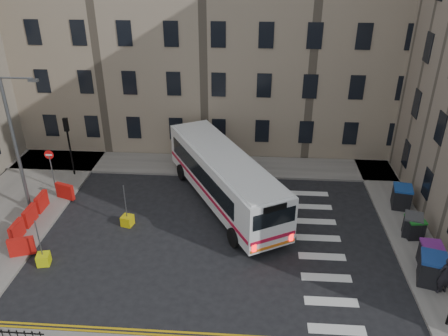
# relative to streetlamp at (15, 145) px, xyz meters

# --- Properties ---
(ground) EXTENTS (120.00, 120.00, 0.00)m
(ground) POSITION_rel_streetlamp_xyz_m (13.00, -2.00, -4.34)
(ground) COLOR black
(ground) RESTS_ON ground
(pavement_north) EXTENTS (36.00, 3.20, 0.15)m
(pavement_north) POSITION_rel_streetlamp_xyz_m (7.00, 6.60, -4.26)
(pavement_north) COLOR slate
(pavement_north) RESTS_ON ground
(pavement_east) EXTENTS (2.40, 26.00, 0.15)m
(pavement_east) POSITION_rel_streetlamp_xyz_m (22.00, 2.00, -4.26)
(pavement_east) COLOR slate
(pavement_east) RESTS_ON ground
(pavement_west) EXTENTS (6.00, 22.00, 0.15)m
(pavement_west) POSITION_rel_streetlamp_xyz_m (-1.00, -1.00, -4.26)
(pavement_west) COLOR slate
(pavement_west) RESTS_ON ground
(terrace_north) EXTENTS (38.30, 10.80, 17.20)m
(terrace_north) POSITION_rel_streetlamp_xyz_m (6.00, 13.50, 4.28)
(terrace_north) COLOR gray
(terrace_north) RESTS_ON ground
(traffic_light_nw) EXTENTS (0.28, 0.22, 4.10)m
(traffic_light_nw) POSITION_rel_streetlamp_xyz_m (1.00, 4.50, -1.47)
(traffic_light_nw) COLOR black
(traffic_light_nw) RESTS_ON pavement_west
(streetlamp) EXTENTS (0.50, 0.22, 8.14)m
(streetlamp) POSITION_rel_streetlamp_xyz_m (0.00, 0.00, 0.00)
(streetlamp) COLOR #595B5E
(streetlamp) RESTS_ON pavement_west
(no_entry_north) EXTENTS (0.60, 0.08, 3.00)m
(no_entry_north) POSITION_rel_streetlamp_xyz_m (0.50, 2.50, -2.26)
(no_entry_north) COLOR #595B5E
(no_entry_north) RESTS_ON pavement_west
(roadworks_barriers) EXTENTS (1.66, 6.26, 1.00)m
(roadworks_barriers) POSITION_rel_streetlamp_xyz_m (1.16, -1.50, -3.69)
(roadworks_barriers) COLOR red
(roadworks_barriers) RESTS_ON pavement_west
(bus) EXTENTS (8.03, 11.69, 3.23)m
(bus) POSITION_rel_streetlamp_xyz_m (11.58, 1.72, -2.47)
(bus) COLOR white
(bus) RESTS_ON ground
(wheelie_bin_a) EXTENTS (1.45, 1.56, 1.43)m
(wheelie_bin_a) POSITION_rel_streetlamp_xyz_m (21.74, -4.88, -3.47)
(wheelie_bin_a) COLOR black
(wheelie_bin_a) RESTS_ON pavement_east
(wheelie_bin_b) EXTENTS (1.09, 1.23, 1.26)m
(wheelie_bin_b) POSITION_rel_streetlamp_xyz_m (22.10, -3.74, -3.55)
(wheelie_bin_b) COLOR black
(wheelie_bin_b) RESTS_ON pavement_east
(wheelie_bin_c) EXTENTS (0.99, 1.11, 1.12)m
(wheelie_bin_c) POSITION_rel_streetlamp_xyz_m (22.10, -1.24, -3.62)
(wheelie_bin_c) COLOR black
(wheelie_bin_c) RESTS_ON pavement_east
(wheelie_bin_d) EXTENTS (1.23, 1.32, 1.20)m
(wheelie_bin_d) POSITION_rel_streetlamp_xyz_m (22.04, -1.09, -3.58)
(wheelie_bin_d) COLOR black
(wheelie_bin_d) RESTS_ON pavement_east
(wheelie_bin_e) EXTENTS (1.27, 1.40, 1.35)m
(wheelie_bin_e) POSITION_rel_streetlamp_xyz_m (22.27, 1.77, -3.51)
(wheelie_bin_e) COLOR black
(wheelie_bin_e) RESTS_ON pavement_east
(pedestrian) EXTENTS (0.82, 0.66, 1.95)m
(pedestrian) POSITION_rel_streetlamp_xyz_m (22.03, -5.56, -3.21)
(pedestrian) COLOR black
(pedestrian) RESTS_ON pavement_east
(bollard_yellow) EXTENTS (0.72, 0.72, 0.60)m
(bollard_yellow) POSITION_rel_streetlamp_xyz_m (6.27, -1.11, -4.04)
(bollard_yellow) COLOR gold
(bollard_yellow) RESTS_ON ground
(bollard_chevron) EXTENTS (0.71, 0.71, 0.60)m
(bollard_chevron) POSITION_rel_streetlamp_xyz_m (3.00, -4.77, -4.04)
(bollard_chevron) COLOR #CBD50C
(bollard_chevron) RESTS_ON ground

